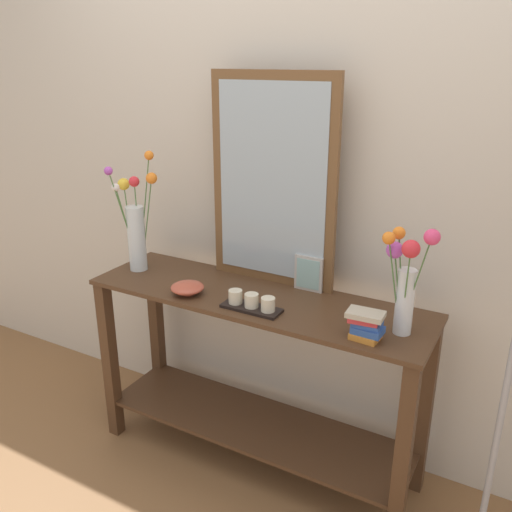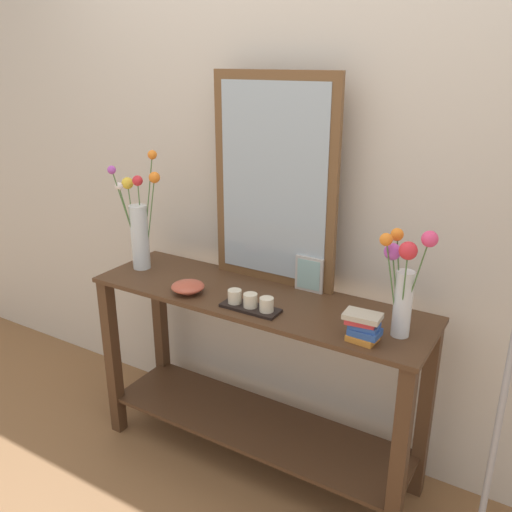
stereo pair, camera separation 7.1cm
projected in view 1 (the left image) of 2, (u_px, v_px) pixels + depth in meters
The scene contains 10 objects.
ground_plane at pixel (256, 459), 2.56m from camera, with size 7.00×6.00×0.02m, color brown.
wall_back at pixel (293, 161), 2.37m from camera, with size 6.40×0.08×2.70m, color beige.
console_table at pixel (256, 365), 2.39m from camera, with size 1.48×0.43×0.83m.
mirror_leaning at pixel (273, 182), 2.28m from camera, with size 0.58×0.03×0.90m.
tall_vase_left at pixel (136, 225), 2.49m from camera, with size 0.23×0.19×0.55m.
vase_right at pixel (406, 278), 1.88m from camera, with size 0.18×0.13×0.42m.
candle_tray at pixel (251, 303), 2.14m from camera, with size 0.24×0.09×0.07m.
picture_frame_small at pixel (308, 274), 2.30m from camera, with size 0.13×0.01×0.15m.
decorative_bowl at pixel (187, 288), 2.28m from camera, with size 0.14×0.14×0.05m.
book_stack at pixel (366, 325), 1.91m from camera, with size 0.13×0.09×0.10m.
Camera 1 is at (1.01, -1.81, 1.78)m, focal length 38.01 mm.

